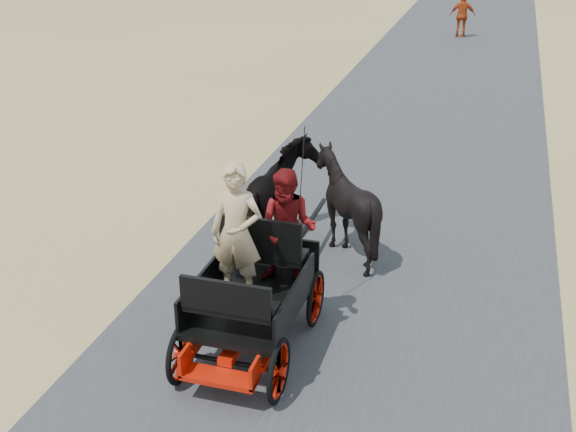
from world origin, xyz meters
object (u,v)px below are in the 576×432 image
(horse_right, at_px, (346,205))
(horse_left, at_px, (280,198))
(carriage, at_px, (253,324))
(pedestrian, at_px, (462,15))

(horse_right, bearing_deg, horse_left, 0.00)
(carriage, xyz_separation_m, horse_right, (0.55, 3.00, 0.49))
(horse_left, bearing_deg, horse_right, -180.00)
(carriage, relative_size, horse_left, 1.20)
(horse_left, height_order, horse_right, horse_right)
(horse_left, bearing_deg, carriage, 100.39)
(carriage, xyz_separation_m, horse_left, (-0.55, 3.00, 0.49))
(horse_right, bearing_deg, pedestrian, -91.09)
(pedestrian, bearing_deg, carriage, 82.29)
(carriage, bearing_deg, pedestrian, 87.68)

